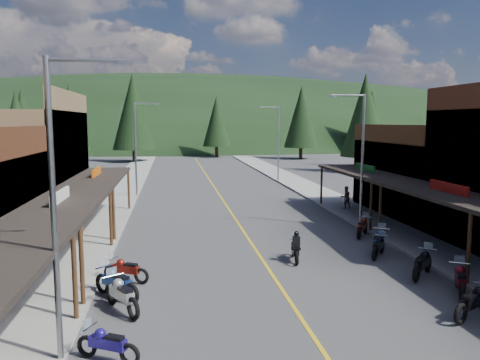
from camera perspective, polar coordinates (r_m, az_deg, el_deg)
name	(u,v)px	position (r m, az deg, el deg)	size (l,w,h in m)	color
ground	(274,277)	(19.80, 4.13, -11.71)	(220.00, 220.00, 0.00)	#38383A
centerline	(222,199)	(39.03, -2.21, -2.29)	(0.15, 90.00, 0.01)	gold
sidewalk_west	(115,200)	(39.08, -15.01, -2.41)	(3.40, 94.00, 0.15)	gray
sidewalk_east	(322,195)	(40.86, 10.02, -1.87)	(3.40, 94.00, 0.15)	gray
shop_west_3	(9,170)	(31.27, -26.36, 1.12)	(10.90, 10.20, 8.20)	brown
shop_east_3	(434,178)	(34.77, 22.61, 0.21)	(10.90, 10.20, 6.20)	#4C2D16
streetlight_0	(59,198)	(12.76, -21.20, -2.04)	(2.16, 0.18, 8.00)	gray
streetlight_1	(137,145)	(40.43, -12.42, 4.23)	(2.16, 0.18, 8.00)	gray
streetlight_2	(360,154)	(28.58, 14.43, 3.04)	(2.16, 0.18, 8.00)	gray
streetlight_3	(277,140)	(49.57, 4.55, 4.88)	(2.16, 0.18, 8.00)	gray
ridge_hill	(184,141)	(153.47, -6.83, 4.69)	(310.00, 140.00, 60.00)	black
pine_1	(59,117)	(90.51, -21.22, 7.19)	(5.88, 5.88, 12.50)	black
pine_2	(133,111)	(76.53, -12.90, 8.15)	(6.72, 6.72, 14.00)	black
pine_3	(217,121)	(84.68, -2.88, 7.18)	(5.04, 5.04, 11.00)	black
pine_4	(301,117)	(81.35, 7.48, 7.66)	(5.88, 5.88, 12.50)	black
pine_5	(362,114)	(98.01, 14.67, 7.83)	(6.72, 6.72, 14.00)	black
pine_6	(440,121)	(96.34, 23.15, 6.61)	(5.04, 5.04, 11.00)	black
pine_7	(22,117)	(98.33, -25.03, 6.96)	(5.88, 5.88, 12.50)	black
pine_8	(17,125)	(60.98, -25.57, 6.05)	(4.48, 4.48, 10.00)	black
pine_9	(371,122)	(69.24, 15.71, 6.86)	(4.93, 4.93, 10.80)	black
pine_10	(70,119)	(69.69, -20.01, 7.03)	(5.38, 5.38, 11.60)	black
pine_11	(365,115)	(61.23, 14.96, 7.64)	(5.82, 5.82, 12.40)	black
bike_west_5	(108,342)	(13.66, -15.84, -18.50)	(0.63, 1.89, 1.08)	navy
bike_west_6	(122,293)	(16.62, -14.23, -13.23)	(0.78, 2.33, 1.33)	#9A9A9F
bike_west_7	(116,281)	(17.85, -14.84, -11.83)	(0.77, 2.31, 1.32)	navy
bike_west_8	(126,268)	(19.51, -13.75, -10.43)	(0.66, 1.98, 1.13)	maroon
bike_east_5	(474,300)	(17.40, 26.63, -12.99)	(0.73, 2.19, 1.25)	black
bike_east_6	(460,278)	(19.43, 25.28, -10.80)	(0.74, 2.21, 1.26)	maroon
bike_east_7	(423,262)	(20.94, 21.37, -9.29)	(0.75, 2.25, 1.28)	black
bike_east_8	(378,245)	(23.27, 16.52, -7.66)	(0.66, 1.98, 1.13)	black
bike_east_9	(379,240)	(23.94, 16.57, -7.01)	(0.77, 2.32, 1.32)	navy
bike_east_10	(362,226)	(27.11, 14.70, -5.41)	(0.71, 2.13, 1.22)	maroon
rider_on_bike	(295,248)	(21.88, 6.74, -8.29)	(0.93, 2.00, 1.47)	black
pedestrian_east_b	(346,197)	(34.69, 12.75, -2.06)	(0.78, 0.45, 1.61)	brown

